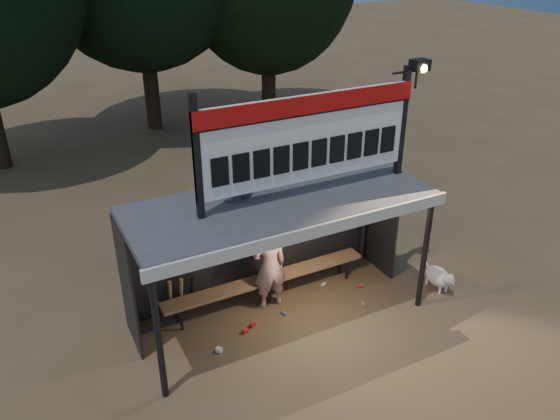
# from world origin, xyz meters

# --- Properties ---
(ground) EXTENTS (80.00, 80.00, 0.00)m
(ground) POSITION_xyz_m (0.00, 0.00, 0.00)
(ground) COLOR #4F3C27
(ground) RESTS_ON ground
(player) EXTENTS (0.64, 0.44, 1.70)m
(player) POSITION_xyz_m (-0.03, 0.36, 0.85)
(player) COLOR silver
(player) RESTS_ON ground
(child_a) EXTENTS (0.61, 0.51, 1.14)m
(child_a) POSITION_xyz_m (-0.69, 0.37, 2.89)
(child_a) COLOR gray
(child_a) RESTS_ON dugout_shelter
(child_b) EXTENTS (0.51, 0.35, 1.01)m
(child_b) POSITION_xyz_m (-0.46, 0.58, 2.82)
(child_b) COLOR maroon
(child_b) RESTS_ON dugout_shelter
(dugout_shelter) EXTENTS (5.10, 2.08, 2.32)m
(dugout_shelter) POSITION_xyz_m (0.00, 0.24, 1.85)
(dugout_shelter) COLOR #3D3E40
(dugout_shelter) RESTS_ON ground
(scoreboard_assembly) EXTENTS (4.10, 0.27, 1.99)m
(scoreboard_assembly) POSITION_xyz_m (0.56, -0.01, 3.32)
(scoreboard_assembly) COLOR black
(scoreboard_assembly) RESTS_ON dugout_shelter
(bench) EXTENTS (4.00, 0.35, 0.48)m
(bench) POSITION_xyz_m (0.00, 0.55, 0.43)
(bench) COLOR brown
(bench) RESTS_ON ground
(dog) EXTENTS (0.36, 0.81, 0.49)m
(dog) POSITION_xyz_m (3.07, -0.69, 0.28)
(dog) COLOR white
(dog) RESTS_ON ground
(bats) EXTENTS (0.47, 0.32, 0.84)m
(bats) POSITION_xyz_m (-1.55, 0.82, 0.43)
(bats) COLOR olive
(bats) RESTS_ON ground
(litter) EXTENTS (3.24, 1.37, 0.08)m
(litter) POSITION_xyz_m (0.23, 0.03, 0.04)
(litter) COLOR #AD1D1F
(litter) RESTS_ON ground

